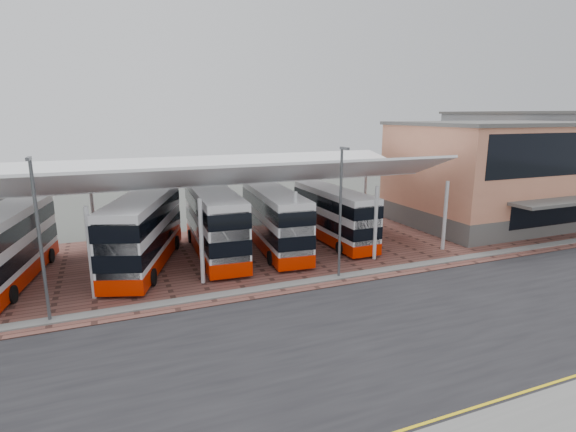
# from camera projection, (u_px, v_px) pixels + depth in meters

# --- Properties ---
(ground) EXTENTS (140.00, 140.00, 0.00)m
(ground) POSITION_uv_depth(u_px,v_px,m) (365.00, 327.00, 21.47)
(ground) COLOR #4E514B
(road) EXTENTS (120.00, 14.00, 0.02)m
(road) POSITION_uv_depth(u_px,v_px,m) (377.00, 336.00, 20.56)
(road) COLOR black
(road) RESTS_ON ground
(forecourt) EXTENTS (72.00, 16.00, 0.06)m
(forecourt) POSITION_uv_depth(u_px,v_px,m) (296.00, 248.00, 33.93)
(forecourt) COLOR brown
(forecourt) RESTS_ON ground
(north_kerb) EXTENTS (120.00, 0.80, 0.14)m
(north_kerb) POSITION_uv_depth(u_px,v_px,m) (310.00, 282.00, 27.04)
(north_kerb) COLOR slate
(north_kerb) RESTS_ON ground
(yellow_line_near) EXTENTS (120.00, 0.12, 0.01)m
(yellow_line_near) POSITION_uv_depth(u_px,v_px,m) (476.00, 414.00, 15.15)
(yellow_line_near) COLOR yellow
(yellow_line_near) RESTS_ON road
(yellow_line_far) EXTENTS (120.00, 0.12, 0.01)m
(yellow_line_far) POSITION_uv_depth(u_px,v_px,m) (469.00, 409.00, 15.42)
(yellow_line_far) COLOR yellow
(yellow_line_far) RESTS_ON road
(canopy) EXTENTS (37.00, 11.63, 7.07)m
(canopy) POSITION_uv_depth(u_px,v_px,m) (183.00, 176.00, 30.53)
(canopy) COLOR silver
(canopy) RESTS_ON ground
(terminal) EXTENTS (18.40, 14.40, 9.25)m
(terminal) POSITION_uv_depth(u_px,v_px,m) (500.00, 172.00, 41.51)
(terminal) COLOR #595754
(terminal) RESTS_ON ground
(lamp_west) EXTENTS (0.16, 0.90, 8.07)m
(lamp_west) POSITION_uv_depth(u_px,v_px,m) (39.00, 236.00, 20.97)
(lamp_west) COLOR #4E5155
(lamp_west) RESTS_ON ground
(lamp_east) EXTENTS (0.16, 0.90, 8.07)m
(lamp_east) POSITION_uv_depth(u_px,v_px,m) (341.00, 209.00, 26.90)
(lamp_east) COLOR #4E5155
(lamp_east) RESTS_ON ground
(bus_1) EXTENTS (4.37, 11.03, 4.43)m
(bus_1) POSITION_uv_depth(u_px,v_px,m) (7.00, 247.00, 26.52)
(bus_1) COLOR silver
(bus_1) RESTS_ON forecourt
(bus_2) EXTENTS (6.25, 11.65, 4.71)m
(bus_2) POSITION_uv_depth(u_px,v_px,m) (144.00, 232.00, 29.39)
(bus_2) COLOR silver
(bus_2) RESTS_ON forecourt
(bus_3) EXTENTS (3.35, 11.55, 4.71)m
(bus_3) POSITION_uv_depth(u_px,v_px,m) (214.00, 223.00, 31.79)
(bus_3) COLOR silver
(bus_3) RESTS_ON forecourt
(bus_4) EXTENTS (3.46, 11.01, 4.46)m
(bus_4) POSITION_uv_depth(u_px,v_px,m) (274.00, 220.00, 33.07)
(bus_4) COLOR silver
(bus_4) RESTS_ON forecourt
(bus_5) EXTENTS (2.58, 10.16, 4.18)m
(bus_5) POSITION_uv_depth(u_px,v_px,m) (333.00, 216.00, 35.26)
(bus_5) COLOR silver
(bus_5) RESTS_ON forecourt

